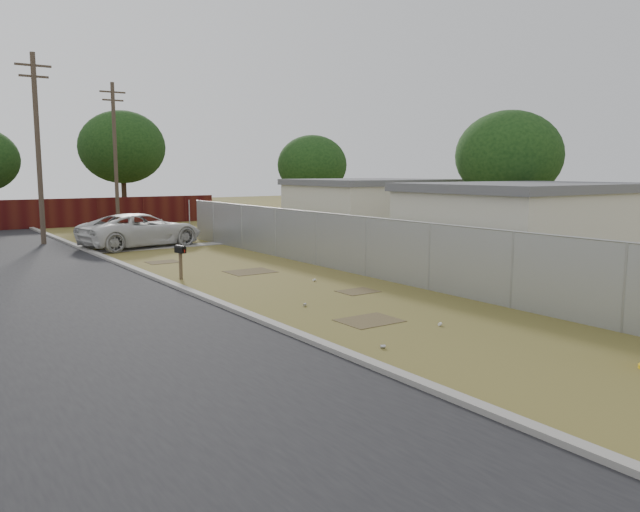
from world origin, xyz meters
TOP-DOWN VIEW (x-y plane):
  - ground at (0.00, 0.00)m, footprint 120.00×120.00m
  - street at (-6.76, 8.05)m, footprint 15.10×60.00m
  - chainlink_fence at (3.12, 1.03)m, footprint 0.10×27.06m
  - utility_poles at (-3.67, 20.67)m, footprint 12.60×8.24m
  - houses at (9.70, 3.13)m, footprint 9.30×17.24m
  - horizon_trees at (0.84, 23.56)m, footprint 33.32×31.94m
  - mailbox at (-2.30, 2.93)m, footprint 0.26×0.49m
  - pickup_truck at (-0.42, 12.32)m, footprint 6.10×3.72m
  - scattered_litter at (-0.47, -3.96)m, footprint 3.27×7.23m

SIDE VIEW (x-z plane):
  - ground at x=0.00m, z-range 0.00..0.00m
  - street at x=-6.76m, z-range -0.04..0.08m
  - scattered_litter at x=-0.47m, z-range 0.01..0.08m
  - pickup_truck at x=-0.42m, z-range 0.00..1.58m
  - chainlink_fence at x=3.12m, z-range -0.21..1.81m
  - mailbox at x=-2.30m, z-range 0.33..1.45m
  - houses at x=9.70m, z-range 0.01..3.11m
  - horizon_trees at x=0.84m, z-range 0.74..8.52m
  - utility_poles at x=-3.67m, z-range 0.19..9.19m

